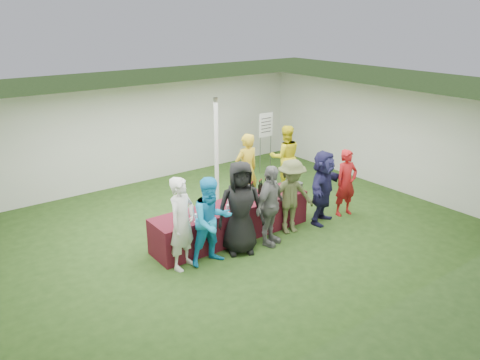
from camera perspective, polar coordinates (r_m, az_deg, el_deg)
ground at (r=10.52m, az=-1.35°, el=-5.86°), size 60.00×60.00×0.00m
tent at (r=11.22m, az=-2.88°, el=3.18°), size 10.00×10.00×10.00m
serving_table at (r=9.98m, az=-0.92°, el=-4.96°), size 3.60×0.80×0.75m
wine_bottles at (r=10.28m, az=1.69°, el=-1.21°), size 0.80×0.13×0.32m
wine_glasses at (r=9.35m, az=-2.31°, el=-3.50°), size 2.79×0.12×0.16m
water_bottle at (r=9.84m, az=-1.33°, el=-2.31°), size 0.07×0.07×0.23m
bar_towel at (r=10.80m, az=5.77°, el=-0.86°), size 0.25×0.18×0.03m
dump_bucket at (r=10.64m, az=7.07°, el=-0.80°), size 0.22×0.22×0.18m
wine_list_sign at (r=13.79m, az=3.17°, el=6.17°), size 0.50×0.03×1.80m
staff_pourer at (r=11.46m, az=0.78°, el=1.25°), size 0.67×0.45×1.82m
staff_back at (r=12.70m, az=5.53°, el=2.83°), size 1.05×0.97×1.74m
customer_0 at (r=8.68m, az=-7.06°, el=-5.28°), size 0.77×0.66×1.80m
customer_1 at (r=8.79m, az=-3.47°, el=-5.05°), size 0.88×0.71×1.73m
customer_2 at (r=9.15m, az=0.05°, el=-3.42°), size 1.09×0.93×1.90m
customer_3 at (r=9.50m, az=3.68°, el=-3.18°), size 1.08×0.75×1.70m
customer_4 at (r=10.07m, az=6.26°, el=-2.04°), size 1.17×0.82×1.66m
customer_5 at (r=10.65m, az=10.08°, el=-0.87°), size 1.65×1.07×1.70m
customer_6 at (r=11.20m, az=12.81°, el=-0.33°), size 0.63×0.47×1.59m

